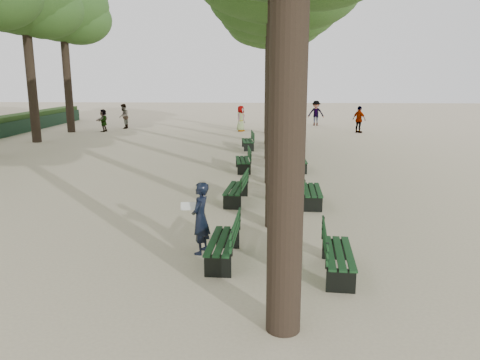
{
  "coord_description": "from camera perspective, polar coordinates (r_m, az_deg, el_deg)",
  "views": [
    {
      "loc": [
        1.17,
        -8.46,
        3.75
      ],
      "look_at": [
        0.6,
        3.0,
        1.2
      ],
      "focal_mm": 35.0,
      "sensor_mm": 36.0,
      "label": 1
    }
  ],
  "objects": [
    {
      "name": "bench_left_0",
      "position": [
        9.74,
        -2.1,
        -8.41
      ],
      "size": [
        0.65,
        1.82,
        0.92
      ],
      "color": "black",
      "rests_on": "ground"
    },
    {
      "name": "pedestrian_c",
      "position": [
        32.75,
        14.32,
        7.16
      ],
      "size": [
        0.95,
        1.04,
        1.8
      ],
      "primitive_type": "imported",
      "rotation": [
        0.0,
        0.0,
        2.26
      ],
      "color": "#262628",
      "rests_on": "ground"
    },
    {
      "name": "bench_right_2",
      "position": [
        19.16,
        7.18,
        1.98
      ],
      "size": [
        0.59,
        1.81,
        0.92
      ],
      "color": "black",
      "rests_on": "ground"
    },
    {
      "name": "man_with_map",
      "position": [
        10.06,
        -4.84,
        -4.65
      ],
      "size": [
        0.66,
        0.68,
        1.57
      ],
      "color": "black",
      "rests_on": "ground"
    },
    {
      "name": "pedestrian_e",
      "position": [
        33.81,
        -16.31,
        6.98
      ],
      "size": [
        0.46,
        1.45,
        1.54
      ],
      "primitive_type": "imported",
      "rotation": [
        0.0,
        0.0,
        4.6
      ],
      "color": "#262628",
      "rests_on": "ground"
    },
    {
      "name": "tree_central_5",
      "position": [
        31.7,
        3.63,
        19.58
      ],
      "size": [
        6.0,
        6.0,
        9.95
      ],
      "color": "#33261C",
      "rests_on": "ground"
    },
    {
      "name": "pedestrian_a",
      "position": [
        35.36,
        -14.01,
        7.55
      ],
      "size": [
        0.45,
        0.91,
        1.8
      ],
      "primitive_type": "imported",
      "rotation": [
        0.0,
        0.0,
        4.81
      ],
      "color": "#262628",
      "rests_on": "ground"
    },
    {
      "name": "bench_left_3",
      "position": [
        24.63,
        0.95,
        4.42
      ],
      "size": [
        0.76,
        1.85,
        0.92
      ],
      "color": "black",
      "rests_on": "ground"
    },
    {
      "name": "tree_central_4",
      "position": [
        26.75,
        3.77,
        20.9
      ],
      "size": [
        6.0,
        6.0,
        9.95
      ],
      "color": "#33261C",
      "rests_on": "ground"
    },
    {
      "name": "bench_right_3",
      "position": [
        24.24,
        6.29,
        4.21
      ],
      "size": [
        0.68,
        1.83,
        0.92
      ],
      "color": "black",
      "rests_on": "ground"
    },
    {
      "name": "pedestrian_d",
      "position": [
        32.69,
        0.09,
        7.5
      ],
      "size": [
        0.66,
        0.93,
        1.76
      ],
      "primitive_type": "imported",
      "rotation": [
        0.0,
        0.0,
        1.17
      ],
      "color": "#262628",
      "rests_on": "ground"
    },
    {
      "name": "bench_left_1",
      "position": [
        14.16,
        -0.5,
        -1.69
      ],
      "size": [
        0.73,
        1.84,
        0.92
      ],
      "color": "black",
      "rests_on": "ground"
    },
    {
      "name": "tree_far_5",
      "position": [
        34.39,
        -20.9,
        19.1
      ],
      "size": [
        6.0,
        6.0,
        10.45
      ],
      "color": "#33261C",
      "rests_on": "ground"
    },
    {
      "name": "bench_left_2",
      "position": [
        18.91,
        0.36,
        1.94
      ],
      "size": [
        0.74,
        1.85,
        0.92
      ],
      "color": "black",
      "rests_on": "ground"
    },
    {
      "name": "ground",
      "position": [
        9.33,
        -4.69,
        -11.22
      ],
      "size": [
        120.0,
        120.0,
        0.0
      ],
      "primitive_type": "plane",
      "color": "#C3B594",
      "rests_on": "ground"
    },
    {
      "name": "bench_right_1",
      "position": [
        14.1,
        8.72,
        -1.9
      ],
      "size": [
        0.63,
        1.82,
        0.92
      ],
      "color": "black",
      "rests_on": "ground"
    },
    {
      "name": "bench_right_0",
      "position": [
        9.31,
        11.85,
        -9.68
      ],
      "size": [
        0.71,
        1.84,
        0.92
      ],
      "color": "black",
      "rests_on": "ground"
    },
    {
      "name": "pedestrian_b",
      "position": [
        37.01,
        9.24,
        8.05
      ],
      "size": [
        1.28,
        0.55,
        1.91
      ],
      "primitive_type": "imported",
      "rotation": [
        0.0,
        0.0,
        6.14
      ],
      "color": "#262628",
      "rests_on": "ground"
    }
  ]
}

